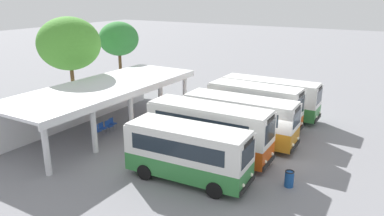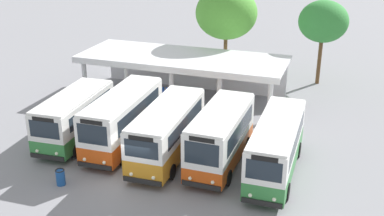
% 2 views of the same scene
% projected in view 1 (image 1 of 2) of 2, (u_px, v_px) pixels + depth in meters
% --- Properties ---
extents(ground_plane, '(180.00, 180.00, 0.00)m').
position_uv_depth(ground_plane, '(280.00, 155.00, 23.51)').
color(ground_plane, gray).
extents(city_bus_nearest_orange, '(2.68, 6.97, 3.10)m').
position_uv_depth(city_bus_nearest_orange, '(188.00, 151.00, 19.96)').
color(city_bus_nearest_orange, black).
rests_on(city_bus_nearest_orange, ground).
extents(city_bus_second_in_row, '(2.47, 7.83, 3.37)m').
position_uv_depth(city_bus_second_in_row, '(209.00, 129.00, 22.73)').
color(city_bus_second_in_row, black).
rests_on(city_bus_second_in_row, ground).
extents(city_bus_middle_cream, '(2.54, 7.81, 3.19)m').
position_uv_depth(city_bus_middle_cream, '(240.00, 118.00, 25.04)').
color(city_bus_middle_cream, black).
rests_on(city_bus_middle_cream, ground).
extents(city_bus_fourth_amber, '(2.39, 7.00, 3.34)m').
position_uv_depth(city_bus_fourth_amber, '(254.00, 105.00, 27.72)').
color(city_bus_fourth_amber, black).
rests_on(city_bus_fourth_amber, ground).
extents(city_bus_fifth_blue, '(2.29, 8.00, 3.13)m').
position_uv_depth(city_bus_fifth_blue, '(269.00, 97.00, 30.33)').
color(city_bus_fifth_blue, black).
rests_on(city_bus_fifth_blue, ground).
extents(terminal_canopy, '(15.85, 5.89, 3.40)m').
position_uv_depth(terminal_canopy, '(99.00, 94.00, 27.69)').
color(terminal_canopy, silver).
rests_on(terminal_canopy, ground).
extents(waiting_chair_end_by_column, '(0.44, 0.44, 0.86)m').
position_uv_depth(waiting_chair_end_by_column, '(97.00, 130.00, 26.42)').
color(waiting_chair_end_by_column, slate).
rests_on(waiting_chair_end_by_column, ground).
extents(waiting_chair_second_from_end, '(0.44, 0.44, 0.86)m').
position_uv_depth(waiting_chair_second_from_end, '(102.00, 127.00, 26.91)').
color(waiting_chair_second_from_end, slate).
rests_on(waiting_chair_second_from_end, ground).
extents(waiting_chair_middle_seat, '(0.44, 0.44, 0.86)m').
position_uv_depth(waiting_chair_middle_seat, '(108.00, 125.00, 27.35)').
color(waiting_chair_middle_seat, slate).
rests_on(waiting_chair_middle_seat, ground).
extents(waiting_chair_fourth_seat, '(0.44, 0.44, 0.86)m').
position_uv_depth(waiting_chair_fourth_seat, '(112.00, 123.00, 27.89)').
color(waiting_chair_fourth_seat, slate).
rests_on(waiting_chair_fourth_seat, ground).
extents(roadside_tree_behind_canopy, '(5.16, 5.16, 8.02)m').
position_uv_depth(roadside_tree_behind_canopy, '(69.00, 44.00, 30.69)').
color(roadside_tree_behind_canopy, brown).
rests_on(roadside_tree_behind_canopy, ground).
extents(roadside_tree_east_of_canopy, '(4.05, 4.05, 7.07)m').
position_uv_depth(roadside_tree_east_of_canopy, '(119.00, 39.00, 37.98)').
color(roadside_tree_east_of_canopy, brown).
rests_on(roadside_tree_east_of_canopy, ground).
extents(litter_bin_apron, '(0.49, 0.49, 0.90)m').
position_uv_depth(litter_bin_apron, '(289.00, 179.00, 19.63)').
color(litter_bin_apron, '#19478C').
rests_on(litter_bin_apron, ground).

